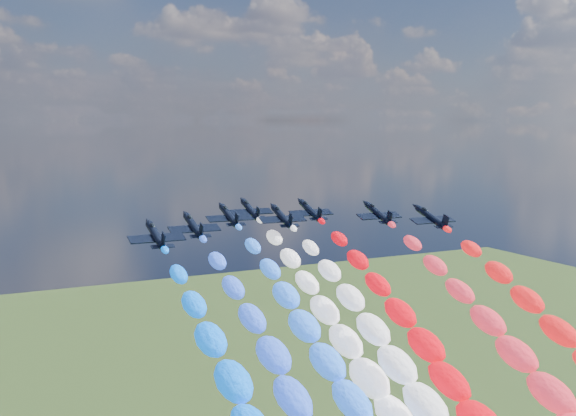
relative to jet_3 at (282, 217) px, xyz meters
name	(u,v)px	position (x,y,z in m)	size (l,w,h in m)	color
jet_0	(156,235)	(-27.20, -11.13, 0.00)	(8.79, 11.79, 2.60)	black
jet_1	(194,226)	(-18.70, -4.20, 0.00)	(8.79, 11.79, 2.60)	black
jet_2	(229,215)	(-8.32, 5.79, 0.00)	(8.79, 11.79, 2.60)	black
jet_3	(282,217)	(0.00, 0.00, 0.00)	(8.79, 11.79, 2.60)	black
jet_4	(250,209)	(-1.07, 12.56, 0.00)	(8.79, 11.79, 2.60)	black
jet_5	(310,210)	(9.08, 5.93, 0.00)	(8.79, 11.79, 2.60)	black
jet_6	(378,213)	(18.65, -3.99, 0.00)	(8.79, 11.79, 2.60)	black
jet_7	(431,217)	(24.31, -13.20, 0.00)	(8.79, 11.79, 2.60)	black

